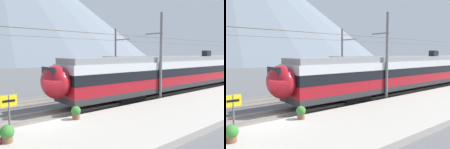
% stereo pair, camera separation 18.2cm
% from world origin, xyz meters
% --- Properties ---
extents(ground_plane, '(400.00, 400.00, 0.00)m').
position_xyz_m(ground_plane, '(0.00, 0.00, 0.00)').
color(ground_plane, '#565659').
extents(platform_slab, '(120.00, 6.30, 0.37)m').
position_xyz_m(platform_slab, '(0.00, -3.95, 0.19)').
color(platform_slab, '#A39E93').
rests_on(platform_slab, ground).
extents(track_near, '(120.00, 3.00, 0.28)m').
position_xyz_m(track_near, '(0.00, 1.21, 0.07)').
color(track_near, '#6B6359').
rests_on(track_near, ground).
extents(track_far, '(120.00, 3.00, 0.28)m').
position_xyz_m(track_far, '(0.00, 6.42, 0.07)').
color(track_far, '#6B6359').
rests_on(track_far, ground).
extents(train_near_platform, '(31.60, 3.00, 4.27)m').
position_xyz_m(train_near_platform, '(16.57, 1.21, 2.23)').
color(train_near_platform, '#2D2D30').
rests_on(train_near_platform, track_near).
extents(train_far_track, '(35.22, 2.88, 4.27)m').
position_xyz_m(train_far_track, '(26.69, 6.42, 2.23)').
color(train_far_track, '#2D2D30').
rests_on(train_far_track, track_far).
extents(catenary_mast_mid, '(46.99, 1.91, 7.70)m').
position_xyz_m(catenary_mast_mid, '(10.65, -0.27, 4.03)').
color(catenary_mast_mid, slate).
rests_on(catenary_mast_mid, ground).
extents(catenary_mast_far_side, '(46.99, 2.69, 7.26)m').
position_xyz_m(catenary_mast_far_side, '(13.46, 8.60, 3.87)').
color(catenary_mast_far_side, slate).
rests_on(catenary_mast_far_side, ground).
extents(platform_sign, '(0.70, 0.08, 2.00)m').
position_xyz_m(platform_sign, '(-2.46, -2.41, 1.84)').
color(platform_sign, '#59595B').
rests_on(platform_sign, platform_slab).
extents(handbag_near_sign, '(0.32, 0.18, 0.37)m').
position_xyz_m(handbag_near_sign, '(-2.79, -2.59, 0.50)').
color(handbag_near_sign, maroon).
rests_on(handbag_near_sign, platform_slab).
extents(potted_plant_platform_edge, '(0.56, 0.56, 0.76)m').
position_xyz_m(potted_plant_platform_edge, '(1.43, -1.51, 0.80)').
color(potted_plant_platform_edge, brown).
rests_on(potted_plant_platform_edge, platform_slab).
extents(potted_plant_by_shelter, '(0.60, 0.60, 0.77)m').
position_xyz_m(potted_plant_by_shelter, '(-2.64, -2.64, 0.80)').
color(potted_plant_by_shelter, brown).
rests_on(potted_plant_by_shelter, platform_slab).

